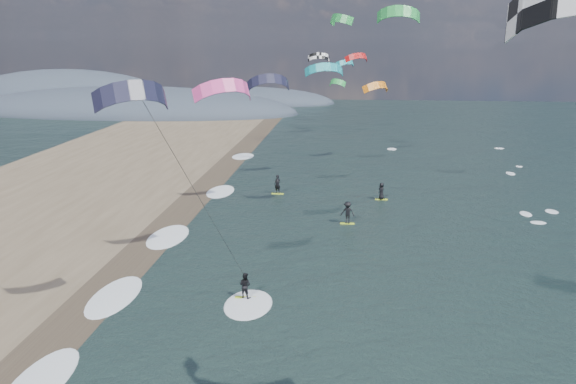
# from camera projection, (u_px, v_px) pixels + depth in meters

# --- Properties ---
(wet_sand_strip) EXTENTS (3.00, 240.00, 0.00)m
(wet_sand_strip) POSITION_uv_depth(u_px,v_px,m) (59.00, 336.00, 31.12)
(wet_sand_strip) COLOR #382D23
(wet_sand_strip) RESTS_ON ground
(coastal_hills) EXTENTS (80.00, 41.00, 15.00)m
(coastal_hills) POSITION_uv_depth(u_px,v_px,m) (120.00, 108.00, 128.93)
(coastal_hills) COLOR #3D4756
(coastal_hills) RESTS_ON ground
(kitesurfer_near_b) EXTENTS (6.84, 8.82, 13.03)m
(kitesurfer_near_b) POSITION_uv_depth(u_px,v_px,m) (181.00, 173.00, 29.94)
(kitesurfer_near_b) COLOR #BDDC26
(kitesurfer_near_b) RESTS_ON ground
(far_kitesurfers) EXTENTS (10.53, 9.80, 1.79)m
(far_kitesurfers) POSITION_uv_depth(u_px,v_px,m) (340.00, 201.00, 53.18)
(far_kitesurfers) COLOR #BDDC26
(far_kitesurfers) RESTS_ON ground
(bg_kite_field) EXTENTS (13.62, 72.62, 9.58)m
(bg_kite_field) POSITION_uv_depth(u_px,v_px,m) (335.00, 61.00, 68.02)
(bg_kite_field) COLOR gray
(bg_kite_field) RESTS_ON ground
(shoreline_surf) EXTENTS (2.40, 79.40, 0.11)m
(shoreline_surf) POSITION_uv_depth(u_px,v_px,m) (118.00, 298.00, 35.60)
(shoreline_surf) COLOR white
(shoreline_surf) RESTS_ON ground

